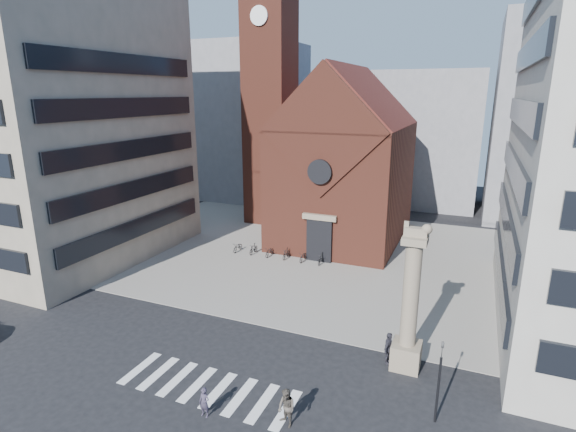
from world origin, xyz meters
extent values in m
plane|color=black|center=(0.00, 0.00, 0.00)|extent=(120.00, 120.00, 0.00)
cube|color=gray|center=(0.00, 19.00, 0.03)|extent=(46.00, 30.00, 0.05)
cube|color=maroon|center=(0.00, 25.00, 6.00)|extent=(12.00, 16.00, 12.00)
cube|color=#57221B|center=(0.00, 25.40, 12.00)|extent=(12.00, 15.40, 12.00)
cube|color=maroon|center=(0.00, 17.05, 12.00)|extent=(11.76, 0.50, 11.76)
cylinder|color=black|center=(0.00, 16.60, 8.50)|extent=(2.20, 0.30, 2.20)
cube|color=black|center=(0.00, 16.85, 2.00)|extent=(2.40, 0.30, 4.00)
cube|color=gray|center=(0.00, 16.80, 4.30)|extent=(3.20, 0.40, 0.50)
cube|color=maroon|center=(-10.00, 28.00, 15.00)|extent=(5.00, 5.00, 30.00)
cylinder|color=white|center=(-10.00, 25.40, 23.00)|extent=(2.00, 0.20, 2.00)
cube|color=#9F907B|center=(-24.00, 10.00, 13.00)|extent=(18.00, 20.00, 26.00)
cube|color=gray|center=(-20.00, 40.00, 11.00)|extent=(16.00, 14.00, 22.00)
cube|color=gray|center=(6.00, 45.00, 9.00)|extent=(14.00, 12.00, 18.00)
cube|color=gray|center=(22.00, 42.00, 12.00)|extent=(16.00, 14.00, 24.00)
cube|color=gray|center=(10.00, 3.00, 0.75)|extent=(1.60, 1.60, 1.50)
cylinder|color=gray|center=(10.00, 3.00, 4.50)|extent=(0.90, 0.90, 6.00)
cube|color=gray|center=(10.00, 3.00, 7.70)|extent=(1.30, 1.30, 0.40)
cube|color=gray|center=(10.00, 3.00, 8.10)|extent=(1.20, 0.50, 0.55)
sphere|color=gray|center=(10.55, 3.00, 8.35)|extent=(0.56, 0.56, 0.56)
cube|color=gray|center=(9.50, 3.00, 8.50)|extent=(0.25, 0.15, 0.35)
cylinder|color=black|center=(12.00, -1.00, 1.75)|extent=(0.12, 0.12, 3.50)
imported|color=black|center=(12.00, -1.00, 3.90)|extent=(0.13, 0.16, 0.80)
imported|color=#383145|center=(1.61, -4.92, 0.77)|extent=(0.58, 0.40, 1.54)
imported|color=#4C453D|center=(5.53, -3.97, 0.96)|extent=(1.16, 1.08, 1.92)
imported|color=#2B2A32|center=(9.00, 2.95, 0.98)|extent=(0.62, 1.20, 1.97)
imported|color=black|center=(-8.25, 16.28, 0.50)|extent=(0.60, 1.71, 0.90)
imported|color=black|center=(-6.52, 16.28, 0.55)|extent=(0.47, 1.66, 1.00)
imported|color=black|center=(-4.79, 16.28, 0.50)|extent=(0.60, 1.71, 0.90)
imported|color=black|center=(-3.06, 16.28, 0.55)|extent=(0.47, 1.66, 1.00)
imported|color=black|center=(-1.33, 16.28, 0.50)|extent=(0.60, 1.71, 0.90)
imported|color=black|center=(0.40, 16.28, 0.55)|extent=(0.47, 1.66, 1.00)
camera|label=1|loc=(12.50, -20.42, 15.25)|focal=28.00mm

